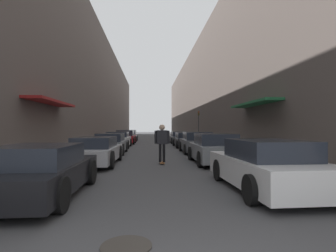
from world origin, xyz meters
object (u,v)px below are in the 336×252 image
parked_car_right_4 (179,138)px  parked_car_right_1 (214,149)px  parked_car_left_0 (40,171)px  parked_car_right_2 (197,143)px  parked_car_left_3 (118,140)px  parked_car_right_3 (186,140)px  skateboarder (162,140)px  parked_car_left_2 (111,144)px  manhole_cover (126,246)px  parked_car_left_1 (96,151)px  parked_car_left_4 (126,137)px  parked_car_right_0 (266,166)px  parked_car_left_5 (129,136)px  traffic_light (199,123)px

parked_car_right_4 → parked_car_right_1: bearing=-90.6°
parked_car_left_0 → parked_car_right_2: parked_car_right_2 is taller
parked_car_left_3 → parked_car_right_3: parked_car_left_3 is taller
parked_car_left_0 → parked_car_right_1: 7.76m
parked_car_right_3 → skateboarder: (-2.52, -10.19, 0.50)m
parked_car_left_2 → manhole_cover: size_ratio=5.65×
parked_car_left_1 → parked_car_left_2: (-0.07, 4.89, 0.02)m
parked_car_left_0 → parked_car_left_2: (0.14, 10.32, 0.02)m
parked_car_left_4 → parked_car_left_1: bearing=-89.8°
parked_car_left_2 → parked_car_left_3: bearing=91.4°
parked_car_right_1 → parked_car_right_3: parked_car_right_1 is taller
parked_car_left_2 → manhole_cover: bearing=-80.9°
parked_car_right_0 → manhole_cover: parked_car_right_0 is taller
parked_car_left_3 → manhole_cover: bearing=-83.0°
parked_car_left_5 → parked_car_right_2: bearing=-70.4°
parked_car_left_4 → traffic_light: (7.50, -0.05, 1.48)m
parked_car_left_2 → parked_car_right_2: bearing=2.1°
parked_car_right_0 → parked_car_right_4: bearing=89.6°
parked_car_right_2 → skateboarder: bearing=-116.4°
parked_car_left_1 → parked_car_right_1: 5.31m
parked_car_right_1 → manhole_cover: parked_car_right_1 is taller
parked_car_left_3 → traffic_light: size_ratio=1.42×
parked_car_left_5 → parked_car_right_0: parked_car_left_5 is taller
parked_car_left_2 → parked_car_right_2: 5.49m
parked_car_right_1 → parked_car_right_3: bearing=89.3°
parked_car_right_0 → parked_car_left_3: bearing=110.1°
parked_car_right_0 → parked_car_right_2: bearing=89.5°
parked_car_right_2 → traffic_light: (2.02, 9.96, 1.50)m
parked_car_left_2 → parked_car_right_4: parked_car_left_2 is taller
skateboarder → parked_car_left_2: bearing=121.6°
parked_car_left_1 → traffic_light: size_ratio=1.41×
parked_car_left_1 → manhole_cover: size_ratio=6.54×
parked_car_right_1 → skateboarder: (-2.39, 0.00, 0.44)m
manhole_cover → traffic_light: traffic_light is taller
parked_car_left_0 → parked_car_left_2: size_ratio=1.05×
parked_car_left_0 → parked_car_left_3: (0.01, 15.36, 0.04)m
parked_car_left_4 → parked_car_left_5: 5.69m
parked_car_left_1 → parked_car_left_4: 15.11m
parked_car_left_0 → parked_car_left_1: (0.20, 5.42, 0.00)m
parked_car_left_1 → parked_car_left_2: bearing=90.8°
parked_car_left_4 → parked_car_right_0: bearing=-75.1°
parked_car_left_0 → skateboarder: skateboarder is taller
parked_car_left_5 → skateboarder: bearing=-81.5°
parked_car_left_5 → parked_car_left_1: bearing=-89.5°
parked_car_left_1 → parked_car_right_1: bearing=0.4°
manhole_cover → parked_car_left_5: bearing=94.4°
parked_car_left_1 → skateboarder: 2.96m
parked_car_left_1 → skateboarder: bearing=0.8°
parked_car_left_5 → parked_car_left_0: bearing=-90.1°
parked_car_left_4 → parked_car_right_2: bearing=-61.3°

